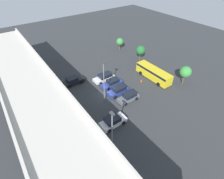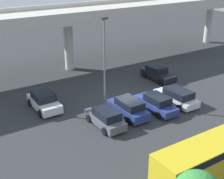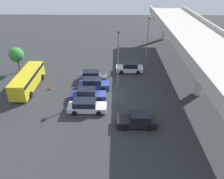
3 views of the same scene
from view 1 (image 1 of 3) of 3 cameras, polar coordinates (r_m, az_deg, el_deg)
The scene contains 15 objects.
ground_plane at distance 35.56m, azimuth -1.75°, elevation -1.47°, with size 112.80×112.80×0.00m, color #2D3033.
highway_overpass at distance 27.95m, azimuth -24.68°, elevation -0.60°, with size 53.82×7.89×7.94m.
parked_car_0 at distance 29.18m, azimuth 0.30°, elevation -10.34°, with size 2.22×4.54×1.70m.
parked_car_1 at distance 33.80m, azimuth 5.48°, elevation -2.45°, with size 2.00×4.36×1.61m.
parked_car_2 at distance 35.16m, azimuth 2.06°, elevation -0.32°, with size 2.07×4.52×1.68m.
parked_car_3 at distance 37.29m, azimuth 0.02°, elevation 2.12°, with size 2.02×4.80×1.59m.
parked_car_4 at distance 39.15m, azimuth -2.53°, elevation 4.03°, with size 2.17×4.86×1.55m.
parked_car_5 at distance 38.90m, azimuth -12.47°, elevation 2.85°, with size 2.15×4.55×1.62m.
shuttle_bus at distance 40.37m, azimuth 13.42°, elevation 5.33°, with size 8.90×2.69×2.47m.
lamp_post_near_aisle at distance 22.55m, azimuth 0.03°, elevation -13.84°, with size 0.70×0.35×8.35m.
lamp_post_mid_lot at distance 30.76m, azimuth -2.67°, elevation 3.07°, with size 0.70×0.35×8.61m.
tree_front_left at distance 39.47m, azimuth 22.89°, elevation 5.30°, with size 2.42×2.42×4.40m.
tree_front_centre at distance 46.34m, azimuth 9.33°, elevation 12.51°, with size 2.39×2.39×4.23m.
tree_front_right at distance 52.12m, azimuth 2.57°, elevation 15.31°, with size 2.06×2.06×3.56m.
traffic_cone at distance 39.23m, azimuth 9.50°, elevation 2.83°, with size 0.44×0.44×0.70m.
Camera 1 is at (-22.91, 15.12, 22.61)m, focal length 28.00 mm.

